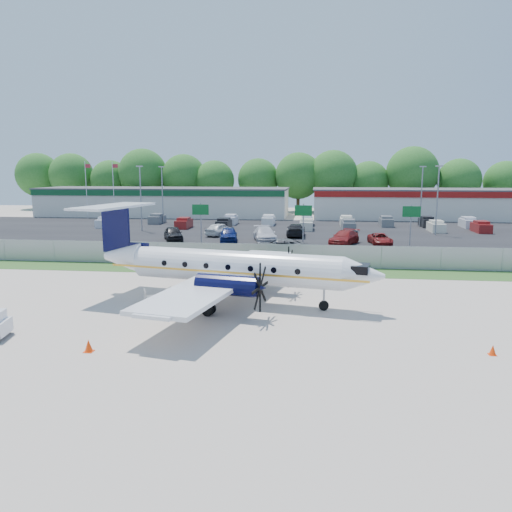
# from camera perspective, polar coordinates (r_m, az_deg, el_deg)

# --- Properties ---
(ground) EXTENTS (170.00, 170.00, 0.00)m
(ground) POSITION_cam_1_polar(r_m,az_deg,el_deg) (31.00, -1.31, -6.07)
(ground) COLOR #BFB0A1
(ground) RESTS_ON ground
(grass_verge) EXTENTS (170.00, 4.00, 0.02)m
(grass_verge) POSITION_cam_1_polar(r_m,az_deg,el_deg) (42.58, 0.95, -1.68)
(grass_verge) COLOR #2D561E
(grass_verge) RESTS_ON ground
(access_road) EXTENTS (170.00, 8.00, 0.02)m
(access_road) POSITION_cam_1_polar(r_m,az_deg,el_deg) (49.43, 1.77, -0.07)
(access_road) COLOR black
(access_road) RESTS_ON ground
(parking_lot) EXTENTS (170.00, 32.00, 0.02)m
(parking_lot) POSITION_cam_1_polar(r_m,az_deg,el_deg) (70.16, 3.28, 2.84)
(parking_lot) COLOR black
(parking_lot) RESTS_ON ground
(perimeter_fence) EXTENTS (120.00, 0.06, 1.99)m
(perimeter_fence) POSITION_cam_1_polar(r_m,az_deg,el_deg) (44.36, 1.22, 0.09)
(perimeter_fence) COLOR gray
(perimeter_fence) RESTS_ON ground
(building_west) EXTENTS (46.40, 12.40, 5.24)m
(building_west) POSITION_cam_1_polar(r_m,az_deg,el_deg) (95.93, -10.41, 6.13)
(building_west) COLOR silver
(building_west) RESTS_ON ground
(building_east) EXTENTS (44.40, 12.40, 5.24)m
(building_east) POSITION_cam_1_polar(r_m,az_deg,el_deg) (94.24, 20.22, 5.63)
(building_east) COLOR silver
(building_east) RESTS_ON ground
(sign_left) EXTENTS (1.80, 0.26, 5.00)m
(sign_left) POSITION_cam_1_polar(r_m,az_deg,el_deg) (54.05, -6.34, 4.57)
(sign_left) COLOR gray
(sign_left) RESTS_ON ground
(sign_mid) EXTENTS (1.80, 0.26, 5.00)m
(sign_mid) POSITION_cam_1_polar(r_m,az_deg,el_deg) (52.67, 5.43, 4.45)
(sign_mid) COLOR gray
(sign_mid) RESTS_ON ground
(sign_right) EXTENTS (1.80, 0.26, 5.00)m
(sign_right) POSITION_cam_1_polar(r_m,az_deg,el_deg) (53.56, 17.31, 4.14)
(sign_right) COLOR gray
(sign_right) RESTS_ON ground
(flagpole_west) EXTENTS (1.06, 0.12, 10.00)m
(flagpole_west) POSITION_cam_1_polar(r_m,az_deg,el_deg) (93.61, -18.80, 7.54)
(flagpole_west) COLOR white
(flagpole_west) RESTS_ON ground
(flagpole_east) EXTENTS (1.06, 0.12, 10.00)m
(flagpole_east) POSITION_cam_1_polar(r_m,az_deg,el_deg) (91.58, -15.95, 7.64)
(flagpole_east) COLOR white
(flagpole_east) RESTS_ON ground
(light_pole_nw) EXTENTS (0.90, 0.35, 9.09)m
(light_pole_nw) POSITION_cam_1_polar(r_m,az_deg,el_deg) (71.81, -13.05, 6.95)
(light_pole_nw) COLOR gray
(light_pole_nw) RESTS_ON ground
(light_pole_ne) EXTENTS (0.90, 0.35, 9.09)m
(light_pole_ne) POSITION_cam_1_polar(r_m,az_deg,el_deg) (69.42, 20.04, 6.52)
(light_pole_ne) COLOR gray
(light_pole_ne) RESTS_ON ground
(light_pole_sw) EXTENTS (0.90, 0.35, 9.09)m
(light_pole_sw) POSITION_cam_1_polar(r_m,az_deg,el_deg) (81.28, -10.66, 7.33)
(light_pole_sw) COLOR gray
(light_pole_sw) RESTS_ON ground
(light_pole_se) EXTENTS (0.90, 0.35, 9.09)m
(light_pole_se) POSITION_cam_1_polar(r_m,az_deg,el_deg) (79.18, 18.40, 6.95)
(light_pole_se) COLOR gray
(light_pole_se) RESTS_ON ground
(tree_line) EXTENTS (112.00, 6.00, 14.00)m
(tree_line) POSITION_cam_1_polar(r_m,az_deg,el_deg) (103.95, 4.44, 5.08)
(tree_line) COLOR #23601C
(tree_line) RESTS_ON ground
(aircraft) EXTENTS (20.01, 19.61, 6.11)m
(aircraft) POSITION_cam_1_polar(r_m,az_deg,el_deg) (32.07, -3.01, -1.21)
(aircraft) COLOR white
(aircraft) RESTS_ON ground
(baggage_cart_near) EXTENTS (2.29, 1.43, 1.19)m
(baggage_cart_near) POSITION_cam_1_polar(r_m,az_deg,el_deg) (31.17, -8.32, -5.04)
(baggage_cart_near) COLOR gray
(baggage_cart_near) RESTS_ON ground
(baggage_cart_far) EXTENTS (2.06, 1.68, 0.94)m
(baggage_cart_far) POSITION_cam_1_polar(r_m,az_deg,el_deg) (32.74, -11.09, -4.60)
(baggage_cart_far) COLOR gray
(baggage_cart_far) RESTS_ON ground
(cone_nose) EXTENTS (0.35, 0.35, 0.49)m
(cone_nose) POSITION_cam_1_polar(r_m,az_deg,el_deg) (25.96, 25.43, -9.69)
(cone_nose) COLOR #FF3B08
(cone_nose) RESTS_ON ground
(cone_port_wing) EXTENTS (0.42, 0.42, 0.60)m
(cone_port_wing) POSITION_cam_1_polar(r_m,az_deg,el_deg) (25.17, -18.59, -9.72)
(cone_port_wing) COLOR #FF3B08
(cone_port_wing) RESTS_ON ground
(cone_starboard_wing) EXTENTS (0.40, 0.40, 0.57)m
(cone_starboard_wing) POSITION_cam_1_polar(r_m,az_deg,el_deg) (45.22, 4.95, -0.70)
(cone_starboard_wing) COLOR #FF3B08
(cone_starboard_wing) RESTS_ON ground
(road_car_west) EXTENTS (4.94, 2.70, 1.36)m
(road_car_west) POSITION_cam_1_polar(r_m,az_deg,el_deg) (53.75, -20.94, 0.07)
(road_car_west) COLOR silver
(road_car_west) RESTS_ON ground
(road_car_mid) EXTENTS (6.07, 2.80, 1.69)m
(road_car_mid) POSITION_cam_1_polar(r_m,az_deg,el_deg) (50.17, 2.63, 0.06)
(road_car_mid) COLOR #595B5E
(road_car_mid) RESTS_ON ground
(parked_car_a) EXTENTS (3.74, 5.40, 1.71)m
(parked_car_a) POSITION_cam_1_polar(r_m,az_deg,el_deg) (61.63, -9.41, 1.75)
(parked_car_a) COLOR black
(parked_car_a) RESTS_ON ground
(parked_car_b) EXTENTS (2.80, 5.30, 1.72)m
(parked_car_b) POSITION_cam_1_polar(r_m,az_deg,el_deg) (60.03, -3.15, 1.66)
(parked_car_b) COLOR navy
(parked_car_b) RESTS_ON ground
(parked_car_c) EXTENTS (3.66, 6.27, 1.71)m
(parked_car_c) POSITION_cam_1_polar(r_m,az_deg,el_deg) (60.32, 0.99, 1.71)
(parked_car_c) COLOR silver
(parked_car_c) RESTS_ON ground
(parked_car_d) EXTENTS (4.21, 6.02, 1.62)m
(parked_car_d) POSITION_cam_1_polar(r_m,az_deg,el_deg) (58.42, 10.03, 1.30)
(parked_car_d) COLOR maroon
(parked_car_d) RESTS_ON ground
(parked_car_e) EXTENTS (2.68, 4.86, 1.29)m
(parked_car_e) POSITION_cam_1_polar(r_m,az_deg,el_deg) (59.35, 13.99, 1.29)
(parked_car_e) COLOR maroon
(parked_car_e) RESTS_ON ground
(parked_car_f) EXTENTS (3.76, 5.33, 1.69)m
(parked_car_f) POSITION_cam_1_polar(r_m,az_deg,el_deg) (65.51, -4.13, 2.33)
(parked_car_f) COLOR silver
(parked_car_f) RESTS_ON ground
(parked_car_g) EXTENTS (2.37, 5.69, 1.64)m
(parked_car_g) POSITION_cam_1_polar(r_m,az_deg,el_deg) (64.89, 4.56, 2.25)
(parked_car_g) COLOR black
(parked_car_g) RESTS_ON ground
(far_parking_rows) EXTENTS (56.00, 10.00, 1.60)m
(far_parking_rows) POSITION_cam_1_polar(r_m,az_deg,el_deg) (75.12, 3.51, 3.29)
(far_parking_rows) COLOR gray
(far_parking_rows) RESTS_ON ground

